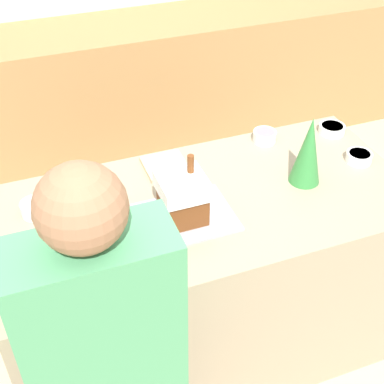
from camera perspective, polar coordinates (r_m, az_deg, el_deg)
The scene contains 13 objects.
ground_plane at distance 2.70m, azimuth 1.25°, elevation -15.84°, with size 12.00×12.00×0.00m, color #C6B28E.
back_cabinet_block at distance 3.73m, azimuth -8.92°, elevation 10.23°, with size 6.00×0.60×0.93m.
kitchen_island at distance 2.36m, azimuth 1.40°, elevation -9.43°, with size 1.62×0.77×0.90m.
baking_tray at distance 1.96m, azimuth -0.99°, elevation -2.77°, with size 0.37×0.28×0.01m.
gingerbread_house at distance 1.90m, azimuth -1.01°, elevation -0.53°, with size 0.17×0.17×0.25m.
decorative_tree at distance 2.11m, azimuth 12.30°, elevation 4.34°, with size 0.12×0.12×0.29m.
candy_bowl_near_tray_left at distance 2.05m, azimuth -16.43°, elevation -1.62°, with size 0.10×0.10×0.05m.
candy_bowl_beside_tree at distance 2.52m, azimuth 14.70°, elevation 6.56°, with size 0.12×0.12×0.04m.
candy_bowl_far_right at distance 2.35m, azimuth 17.40°, elevation 3.61°, with size 0.11×0.11×0.04m.
candy_bowl_near_tray_right at distance 2.39m, azimuth 7.75°, elevation 5.95°, with size 0.10×0.10×0.05m.
candy_bowl_center_rear at distance 2.06m, azimuth -10.66°, elevation -0.59°, with size 0.12×0.12×0.05m.
cookbook at distance 2.22m, azimuth -2.86°, elevation 2.80°, with size 0.17×0.18×0.02m.
person at distance 1.65m, azimuth -8.75°, elevation -19.36°, with size 0.41×0.51×1.57m.
Camera 1 is at (-0.61, -1.46, 2.19)m, focal length 50.00 mm.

